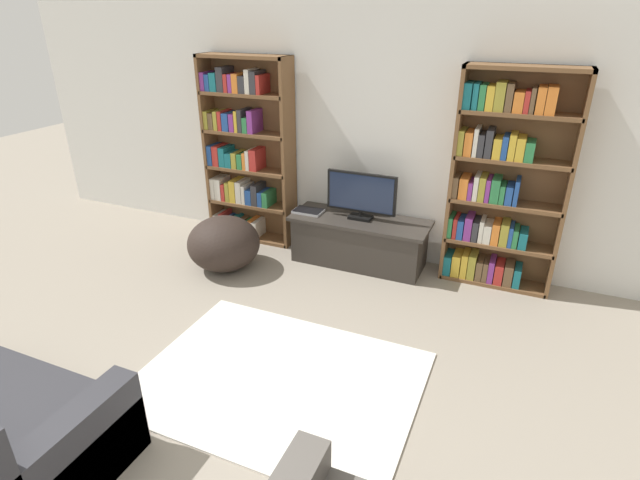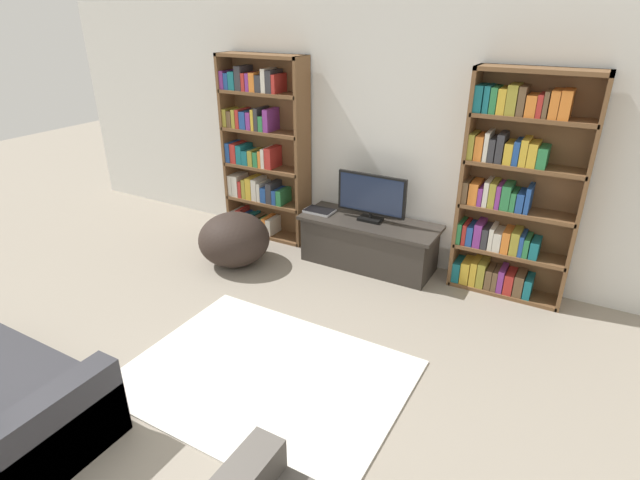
# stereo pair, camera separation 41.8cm
# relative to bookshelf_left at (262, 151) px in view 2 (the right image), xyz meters

# --- Properties ---
(wall_back) EXTENTS (8.80, 0.06, 2.60)m
(wall_back) POSITION_rel_bookshelf_left_xyz_m (1.43, 0.18, 0.28)
(wall_back) COLOR silver
(wall_back) RESTS_ON ground_plane
(bookshelf_left) EXTENTS (1.04, 0.30, 2.08)m
(bookshelf_left) POSITION_rel_bookshelf_left_xyz_m (0.00, 0.00, 0.00)
(bookshelf_left) COLOR brown
(bookshelf_left) RESTS_ON ground_plane
(bookshelf_right) EXTENTS (1.04, 0.30, 2.08)m
(bookshelf_right) POSITION_rel_bookshelf_left_xyz_m (2.78, -0.00, -0.01)
(bookshelf_right) COLOR brown
(bookshelf_right) RESTS_ON ground_plane
(tv_stand) EXTENTS (1.46, 0.55, 0.51)m
(tv_stand) POSITION_rel_bookshelf_left_xyz_m (1.45, -0.16, -0.77)
(tv_stand) COLOR #332D28
(tv_stand) RESTS_ON ground_plane
(television) EXTENTS (0.74, 0.16, 0.50)m
(television) POSITION_rel_bookshelf_left_xyz_m (1.45, -0.14, -0.25)
(television) COLOR black
(television) RESTS_ON tv_stand
(laptop) EXTENTS (0.31, 0.21, 0.03)m
(laptop) POSITION_rel_bookshelf_left_xyz_m (0.87, -0.20, -0.50)
(laptop) COLOR #B7B7BC
(laptop) RESTS_ON tv_stand
(area_rug) EXTENTS (2.03, 1.54, 0.02)m
(area_rug) POSITION_rel_bookshelf_left_xyz_m (1.55, -2.20, -1.01)
(area_rug) COLOR white
(area_rug) RESTS_ON ground_plane
(beanbag_ottoman) EXTENTS (0.75, 0.75, 0.56)m
(beanbag_ottoman) POSITION_rel_bookshelf_left_xyz_m (0.19, -0.83, -0.74)
(beanbag_ottoman) COLOR #2D231E
(beanbag_ottoman) RESTS_ON ground_plane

